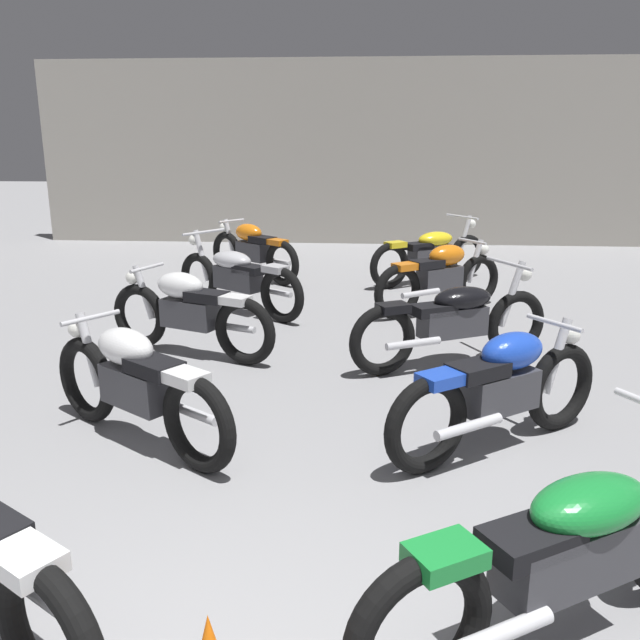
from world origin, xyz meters
TOP-DOWN VIEW (x-y plane):
  - back_wall at (0.00, 12.29)m, footprint 12.54×0.24m
  - motorcycle_left_row_1 at (-1.20, 2.83)m, footprint 1.68×1.22m
  - motorcycle_left_row_2 at (-1.36, 4.83)m, footprint 1.86×0.85m
  - motorcycle_left_row_3 at (-1.20, 6.56)m, footprint 1.82×1.36m
  - motorcycle_left_row_4 at (-1.35, 8.56)m, footprint 1.58×1.35m
  - motorcycle_right_row_0 at (1.31, 1.04)m, footprint 1.92×1.21m
  - motorcycle_right_row_1 at (1.36, 2.92)m, footprint 1.66×1.24m
  - motorcycle_right_row_2 at (1.25, 4.72)m, footprint 1.99×1.12m
  - motorcycle_right_row_3 at (1.32, 6.75)m, footprint 1.68×1.21m
  - motorcycle_right_row_4 at (1.35, 8.48)m, footprint 1.83×1.35m

SIDE VIEW (x-z plane):
  - motorcycle_left_row_3 at x=-1.20m, z-range -0.04..0.94m
  - motorcycle_right_row_0 at x=1.31m, z-range -0.04..0.94m
  - motorcycle_right_row_2 at x=1.25m, z-range -0.04..0.94m
  - motorcycle_right_row_4 at x=1.35m, z-range -0.04..0.94m
  - motorcycle_left_row_1 at x=-1.20m, z-range 0.02..0.90m
  - motorcycle_left_row_2 at x=-1.36m, z-range 0.02..0.90m
  - motorcycle_left_row_4 at x=-1.35m, z-range 0.02..0.90m
  - motorcycle_right_row_1 at x=1.36m, z-range 0.02..0.90m
  - motorcycle_right_row_3 at x=1.32m, z-range 0.02..0.90m
  - back_wall at x=0.00m, z-range 0.00..3.60m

